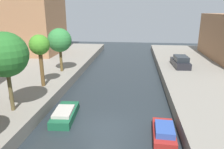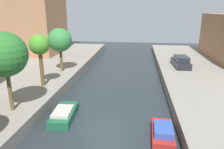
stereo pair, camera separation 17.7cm
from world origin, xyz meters
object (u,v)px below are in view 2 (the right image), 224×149
at_px(street_tree_4, 39,46).
at_px(parked_car, 181,62).
at_px(moored_boat_left_3, 64,114).
at_px(street_tree_3, 5,55).
at_px(moored_boat_right_2, 163,133).
at_px(street_tree_5, 60,40).

relative_size(street_tree_4, parked_car, 1.11).
bearing_deg(moored_boat_left_3, street_tree_4, 129.72).
xyz_separation_m(street_tree_3, moored_boat_right_2, (10.80, -0.80, -4.72)).
height_order(parked_car, moored_boat_right_2, parked_car).
bearing_deg(moored_boat_right_2, street_tree_3, 175.76).
bearing_deg(moored_boat_left_3, street_tree_5, 110.46).
height_order(parked_car, moored_boat_left_3, parked_car).
distance_m(parked_car, moored_boat_right_2, 15.61).
height_order(street_tree_5, moored_boat_right_2, street_tree_5).
bearing_deg(parked_car, street_tree_4, -148.02).
relative_size(street_tree_4, moored_boat_right_2, 1.50).
distance_m(street_tree_5, parked_car, 15.36).
relative_size(parked_car, moored_boat_left_3, 1.17).
bearing_deg(parked_car, street_tree_5, -165.11).
height_order(street_tree_4, moored_boat_right_2, street_tree_4).
relative_size(street_tree_3, parked_car, 1.29).
distance_m(street_tree_3, moored_boat_left_3, 6.00).
bearing_deg(street_tree_4, parked_car, 31.98).
bearing_deg(street_tree_4, street_tree_5, 90.00).
bearing_deg(street_tree_3, street_tree_5, 90.00).
height_order(street_tree_3, street_tree_5, street_tree_3).
xyz_separation_m(parked_car, moored_boat_left_3, (-11.01, -13.33, -1.24)).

